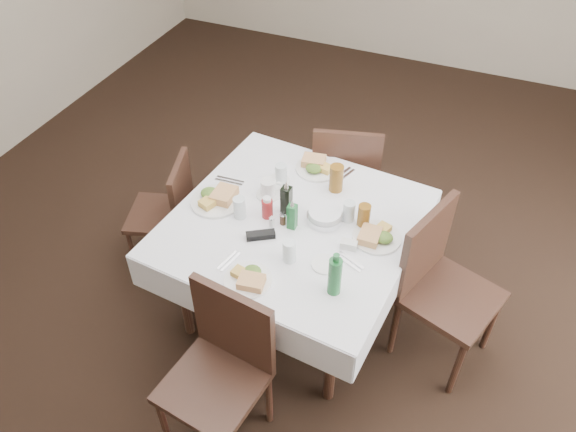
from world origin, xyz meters
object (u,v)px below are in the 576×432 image
object	(u,v)px
coffee_mug	(269,189)
green_bottle	(335,276)
chair_south	(223,362)
chair_west	(170,207)
chair_east	(439,279)
water_n	(281,174)
bread_basket	(325,216)
ketchup_bottle	(267,208)
water_w	(240,208)
oil_cruet_dark	(286,199)
chair_north	(346,173)
dining_table	(294,231)
water_e	(349,211)
water_s	(289,251)
oil_cruet_green	(292,215)

from	to	relation	value
coffee_mug	green_bottle	xyz separation A→B (m)	(0.60, -0.55, 0.07)
coffee_mug	green_bottle	world-z (taller)	green_bottle
chair_south	chair_west	distance (m)	1.31
chair_east	water_n	xyz separation A→B (m)	(-1.04, 0.22, 0.26)
bread_basket	ketchup_bottle	bearing A→B (deg)	-162.97
water_n	water_w	xyz separation A→B (m)	(-0.10, -0.37, -0.00)
water_w	oil_cruet_dark	xyz separation A→B (m)	(0.23, 0.13, 0.03)
chair_east	chair_west	world-z (taller)	chair_east
chair_south	coffee_mug	bearing A→B (deg)	101.19
chair_west	water_n	xyz separation A→B (m)	(0.72, 0.19, 0.36)
water_n	coffee_mug	size ratio (longest dim) A/B	0.88
chair_east	green_bottle	bearing A→B (deg)	-135.13
water_n	chair_north	bearing A→B (deg)	63.76
dining_table	coffee_mug	world-z (taller)	coffee_mug
chair_south	chair_north	bearing A→B (deg)	87.25
chair_west	chair_north	bearing A→B (deg)	36.10
chair_south	water_e	bearing A→B (deg)	72.84
chair_east	water_s	distance (m)	0.87
oil_cruet_green	green_bottle	bearing A→B (deg)	-43.54
chair_west	oil_cruet_dark	distance (m)	0.94
oil_cruet_dark	oil_cruet_green	bearing A→B (deg)	-52.52
oil_cruet_green	coffee_mug	size ratio (longest dim) A/B	1.33
chair_east	water_n	bearing A→B (deg)	168.18
dining_table	oil_cruet_green	xyz separation A→B (m)	(0.01, -0.05, 0.17)
chair_south	chair_east	world-z (taller)	chair_east
coffee_mug	green_bottle	bearing A→B (deg)	-42.54
oil_cruet_dark	coffee_mug	size ratio (longest dim) A/B	1.52
chair_north	bread_basket	xyz separation A→B (m)	(0.10, -0.73, 0.26)
water_s	water_e	size ratio (longest dim) A/B	1.03
water_w	ketchup_bottle	bearing A→B (deg)	22.86
water_e	ketchup_bottle	xyz separation A→B (m)	(-0.43, -0.15, 0.00)
chair_south	oil_cruet_dark	world-z (taller)	oil_cruet_dark
chair_south	oil_cruet_green	xyz separation A→B (m)	(0.03, 0.80, 0.31)
chair_west	coffee_mug	size ratio (longest dim) A/B	5.48
chair_north	chair_south	size ratio (longest dim) A/B	0.99
water_e	oil_cruet_green	world-z (taller)	oil_cruet_green
dining_table	oil_cruet_dark	world-z (taller)	oil_cruet_dark
dining_table	chair_east	xyz separation A→B (m)	(0.84, 0.07, -0.11)
dining_table	chair_north	distance (m)	0.82
chair_north	chair_west	xyz separation A→B (m)	(-0.98, -0.71, -0.07)
chair_west	water_s	world-z (taller)	water_s
dining_table	ketchup_bottle	size ratio (longest dim) A/B	10.47
chair_south	water_n	distance (m)	1.19
water_n	water_e	distance (m)	0.51
coffee_mug	water_e	bearing A→B (deg)	-2.63
bread_basket	green_bottle	world-z (taller)	green_bottle
water_n	coffee_mug	bearing A→B (deg)	-99.44
bread_basket	oil_cruet_green	size ratio (longest dim) A/B	1.03
water_s	chair_south	bearing A→B (deg)	-101.42
water_w	dining_table	bearing A→B (deg)	15.78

